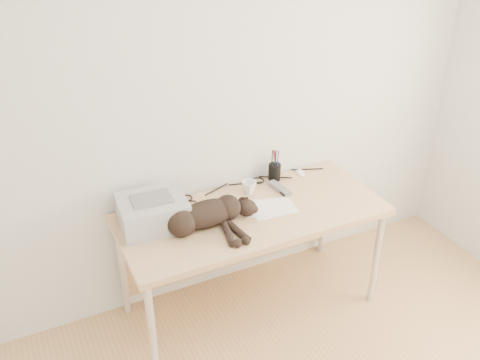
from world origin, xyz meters
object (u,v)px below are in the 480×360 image
cat (204,217)px  printer (153,212)px  pen_cup (274,172)px  desk (246,223)px  mouse (301,171)px  mug (249,187)px

cat → printer: bearing=147.6°
cat → pen_cup: pen_cup is taller
desk → cat: (-0.32, -0.11, 0.21)m
pen_cup → cat: bearing=-153.7°
mouse → printer: bearing=-157.7°
mug → pen_cup: bearing=20.5°
pen_cup → mouse: pen_cup is taller
desk → mug: mug is taller
desk → mouse: mouse is taller
desk → printer: (-0.57, 0.04, 0.22)m
cat → desk: bearing=18.9°
mug → pen_cup: 0.25m
mug → printer: bearing=-173.7°
pen_cup → mouse: bearing=-1.9°
printer → mouse: printer is taller
printer → mouse: (1.08, 0.15, -0.07)m
desk → printer: printer is taller
cat → mouse: cat is taller
cat → mug: bearing=29.0°
pen_cup → printer: bearing=-169.8°
printer → mug: 0.65m
mug → mouse: mug is taller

